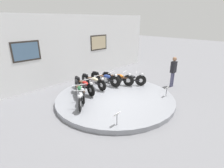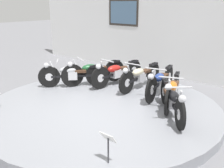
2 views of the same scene
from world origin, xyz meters
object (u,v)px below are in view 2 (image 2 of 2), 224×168
(motorcycle_green, at_px, (93,71))
(motorcycle_red, at_px, (117,72))
(motorcycle_cream, at_px, (140,75))
(info_placard_front_centre, at_px, (108,141))
(motorcycle_black, at_px, (172,99))
(motorcycle_orange, at_px, (172,90))
(motorcycle_blue, at_px, (160,81))
(motorcycle_silver, at_px, (71,74))

(motorcycle_green, distance_m, motorcycle_red, 0.71)
(motorcycle_cream, distance_m, info_placard_front_centre, 3.76)
(motorcycle_cream, distance_m, motorcycle_black, 1.97)
(motorcycle_red, distance_m, motorcycle_cream, 0.75)
(motorcycle_cream, xyz_separation_m, motorcycle_orange, (1.31, -0.56, 0.00))
(motorcycle_orange, bearing_deg, motorcycle_green, 179.93)
(motorcycle_orange, bearing_deg, motorcycle_blue, 144.21)
(motorcycle_red, distance_m, motorcycle_blue, 1.47)
(info_placard_front_centre, bearing_deg, motorcycle_cream, 117.19)
(info_placard_front_centre, bearing_deg, motorcycle_blue, 107.11)
(motorcycle_silver, height_order, motorcycle_green, motorcycle_green)
(motorcycle_red, bearing_deg, motorcycle_orange, -11.42)
(motorcycle_green, height_order, motorcycle_black, motorcycle_green)
(motorcycle_silver, xyz_separation_m, motorcycle_blue, (2.34, 0.99, 0.02))
(motorcycle_black, relative_size, info_placard_front_centre, 2.92)
(motorcycle_red, relative_size, info_placard_front_centre, 3.87)
(motorcycle_cream, relative_size, info_placard_front_centre, 3.85)
(motorcycle_silver, xyz_separation_m, info_placard_front_centre, (3.32, -2.20, -0.01))
(motorcycle_orange, bearing_deg, motorcycle_red, 168.58)
(motorcycle_green, bearing_deg, motorcycle_black, -11.31)
(motorcycle_orange, xyz_separation_m, motorcycle_black, (0.30, -0.58, -0.01))
(motorcycle_green, relative_size, motorcycle_orange, 0.99)
(motorcycle_cream, relative_size, motorcycle_orange, 1.05)
(motorcycle_black, bearing_deg, motorcycle_red, 157.02)
(motorcycle_orange, relative_size, info_placard_front_centre, 3.68)
(info_placard_front_centre, bearing_deg, motorcycle_green, 137.37)
(motorcycle_silver, xyz_separation_m, motorcycle_cream, (1.61, 1.14, -0.00))
(motorcycle_cream, xyz_separation_m, motorcycle_blue, (0.73, -0.15, 0.02))
(motorcycle_black, bearing_deg, motorcycle_cream, 144.66)
(motorcycle_silver, height_order, motorcycle_cream, same)
(motorcycle_red, distance_m, motorcycle_black, 2.54)
(motorcycle_blue, bearing_deg, motorcycle_green, -168.64)
(motorcycle_red, bearing_deg, motorcycle_green, -144.73)
(motorcycle_silver, xyz_separation_m, motorcycle_black, (3.21, -0.00, -0.01))
(motorcycle_blue, xyz_separation_m, motorcycle_black, (0.87, -0.99, -0.02))
(motorcycle_silver, xyz_separation_m, motorcycle_green, (0.30, 0.58, 0.02))
(motorcycle_silver, relative_size, info_placard_front_centre, 2.95)
(motorcycle_silver, bearing_deg, info_placard_front_centre, -33.56)
(motorcycle_green, bearing_deg, motorcycle_silver, -116.97)
(motorcycle_cream, xyz_separation_m, motorcycle_black, (1.61, -1.14, -0.01))
(motorcycle_silver, height_order, info_placard_front_centre, motorcycle_silver)
(motorcycle_black, height_order, info_placard_front_centre, motorcycle_black)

